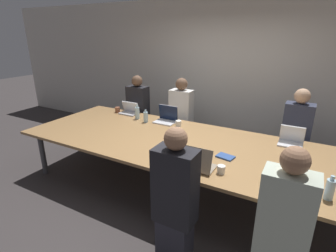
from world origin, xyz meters
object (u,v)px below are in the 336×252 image
Objects in this scene: laptop_far_right at (291,139)px; laptop_near_right at (296,189)px; bottle_near_right at (330,189)px; laptop_far_midleft at (167,117)px; person_far_right at (295,136)px; person_far_left at (138,112)px; laptop_far_left at (130,110)px; bottle_far_left at (137,113)px; person_near_midright at (175,199)px; person_near_right at (282,230)px; laptop_near_midright at (198,163)px; bottle_far_midleft at (146,117)px; cup_near_midright at (221,169)px; cup_far_midleft at (178,123)px; cup_far_left at (118,110)px; stapler at (194,153)px; person_far_midleft at (181,117)px.

laptop_far_right is 1.29m from laptop_near_right.
laptop_far_right reaches higher than bottle_near_right.
laptop_far_midleft is 2.62m from bottle_near_right.
person_far_left is at bearing -177.76° from person_far_right.
person_far_right reaches higher than laptop_far_midleft.
laptop_far_right is 0.89× the size of laptop_far_left.
bottle_far_left reaches higher than laptop_far_left.
person_near_midright is 1.00× the size of person_near_right.
laptop_near_midright is 1.25m from bottle_near_right.
bottle_near_right is (1.25, 0.60, 0.17)m from person_near_midright.
laptop_far_midleft is 1.66× the size of bottle_far_midleft.
laptop_far_midleft is at bearing -31.52° from laptop_near_right.
cup_far_midleft reaches higher than cup_near_midright.
person_near_midright is at bearing -39.74° from cup_far_left.
stapler is (0.64, -0.84, -0.02)m from cup_far_midleft.
person_far_left is at bearing 144.16° from cup_near_midright.
laptop_near_midright is 2.29× the size of stapler.
cup_far_midleft is at bearing 8.55° from bottle_far_midleft.
person_far_left reaches higher than cup_near_midright.
person_far_midleft is 1.20m from cup_far_left.
person_near_midright is 1.11m from laptop_near_right.
stapler is at bearing -31.70° from bottle_far_midleft.
laptop_far_midleft is 2.44m from laptop_near_right.
laptop_far_midleft is at bearing -5.56° from laptop_far_left.
laptop_near_right is (1.80, -1.18, 0.03)m from cup_far_midleft.
person_far_left is at bearing 139.02° from stapler.
cup_far_midleft is at bearing -23.50° from person_far_left.
laptop_near_midright is at bearing -115.90° from person_far_right.
laptop_far_midleft is at bearing -24.62° from person_far_left.
bottle_far_midleft is (-1.39, 1.59, 0.16)m from person_near_midright.
person_near_right reaches higher than laptop_near_midright.
person_near_right is at bearing -40.19° from laptop_far_midleft.
cup_far_midleft is 2.33m from bottle_near_right.
laptop_near_midright is at bearing -48.73° from laptop_far_midleft.
laptop_far_right reaches higher than laptop_far_left.
person_far_right reaches higher than bottle_near_right.
person_far_left reaches higher than bottle_far_left.
cup_far_midleft is (-1.68, -0.61, 0.10)m from person_far_right.
laptop_near_midright is 1.00× the size of laptop_far_left.
person_far_left is 5.73× the size of bottle_far_left.
person_near_right reaches higher than laptop_far_left.
bottle_far_left is at bearing -31.41° from laptop_far_left.
laptop_near_midright is 1.42× the size of bottle_far_left.
cup_far_left is at bearing -169.11° from laptop_far_left.
cup_far_left is 2.22m from stapler.
laptop_far_right is at bearing -83.03° from laptop_near_right.
person_near_midright is 4.57× the size of laptop_far_right.
person_far_right is (0.85, 1.76, -0.14)m from laptop_near_midright.
cup_near_midright is 0.51m from stapler.
person_far_right is 3.07m from cup_far_left.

